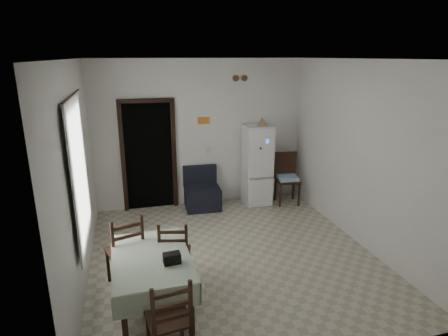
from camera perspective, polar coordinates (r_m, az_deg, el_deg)
name	(u,v)px	position (r m, az deg, el deg)	size (l,w,h in m)	color
ground	(232,254)	(5.92, 1.29, -13.04)	(4.50, 4.50, 0.00)	#B7AD95
ceiling	(234,59)	(5.14, 1.50, 16.28)	(4.20, 4.50, 0.02)	white
wall_back	(201,134)	(7.48, -3.49, 5.21)	(4.20, 0.02, 2.90)	white
wall_front	(305,234)	(3.40, 12.28, -9.75)	(4.20, 0.02, 2.90)	white
wall_left	(77,176)	(5.19, -21.46, -1.16)	(0.02, 4.50, 2.90)	white
wall_right	(361,155)	(6.26, 20.18, 1.91)	(0.02, 4.50, 2.90)	white
doorway	(148,154)	(7.63, -11.50, 2.14)	(1.06, 0.52, 2.22)	black
window_recess	(70,174)	(4.98, -22.38, -0.79)	(0.10, 1.20, 1.60)	silver
curtain	(80,173)	(4.97, -21.12, -0.70)	(0.02, 1.45, 1.85)	silver
curtain_rod	(72,95)	(4.78, -22.21, 10.23)	(0.02, 0.02, 1.60)	black
calendar	(204,125)	(7.44, -3.11, 6.50)	(0.28, 0.02, 0.40)	white
calendar_image	(204,120)	(7.42, -3.12, 7.25)	(0.24, 0.01, 0.14)	orange
light_switch	(209,151)	(7.57, -2.31, 2.66)	(0.08, 0.02, 0.12)	beige
vent_left	(236,78)	(7.49, 1.79, 13.52)	(0.12, 0.12, 0.03)	brown
vent_right	(244,78)	(7.55, 3.13, 13.53)	(0.12, 0.12, 0.03)	brown
emergency_light	(267,76)	(7.68, 6.63, 13.72)	(0.25, 0.07, 0.09)	white
fridge	(257,165)	(7.62, 5.06, 0.47)	(0.53, 0.53, 1.63)	white
tan_cone	(262,122)	(7.35, 5.85, 7.05)	(0.21, 0.21, 0.17)	tan
navy_seat	(202,189)	(7.44, -3.32, -3.16)	(0.68, 0.66, 0.82)	black
corner_chair	(288,179)	(7.75, 9.66, -1.67)	(0.45, 0.45, 1.05)	black
dining_table	(153,282)	(4.74, -10.80, -16.77)	(0.89, 1.35, 0.70)	#ADBDA2
black_bag	(172,258)	(4.36, -7.94, -13.47)	(0.19, 0.12, 0.12)	black
dining_chair_far_left	(125,250)	(5.17, -14.89, -11.93)	(0.44, 0.44, 1.02)	black
dining_chair_far_right	(175,252)	(5.09, -7.48, -12.54)	(0.40, 0.40, 0.93)	black
dining_chair_near_head	(168,318)	(3.98, -8.46, -21.61)	(0.41, 0.41, 0.97)	black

